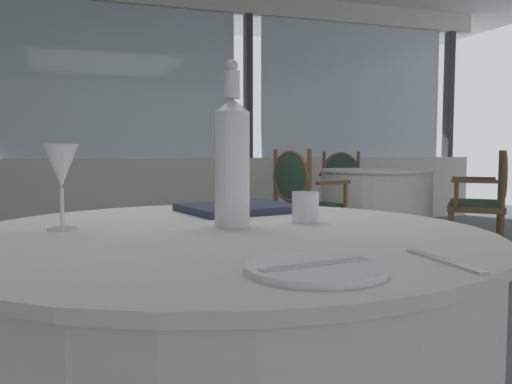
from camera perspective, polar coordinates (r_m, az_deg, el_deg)
name	(u,v)px	position (r m, az deg, el deg)	size (l,w,h in m)	color
ground_plane	(195,339)	(2.74, -6.55, -15.52)	(13.08, 13.08, 0.00)	#4C5156
window_wall_far	(125,133)	(6.32, -13.97, 6.17)	(9.58, 0.14, 2.85)	silver
side_plate	(315,269)	(0.76, 6.43, -8.21)	(0.20, 0.20, 0.01)	white
butter_knife	(316,265)	(0.76, 6.44, -7.82)	(0.17, 0.02, 0.00)	silver
dinner_fork	(444,261)	(0.87, 19.63, -6.99)	(0.18, 0.02, 0.00)	silver
water_bottle	(232,159)	(1.19, -2.61, 3.60)	(0.08, 0.08, 0.37)	white
wine_glass	(61,168)	(1.21, -20.29, 2.43)	(0.08, 0.08, 0.19)	white
water_tumbler	(305,207)	(1.28, 5.34, -1.61)	(0.06, 0.06, 0.07)	white
menu_book	(238,208)	(1.49, -1.93, -1.75)	(0.30, 0.25, 0.02)	#2D3856
background_table_1	(376,210)	(5.07, 12.78, -1.92)	(1.05, 1.05, 0.76)	silver
dining_chair_1_0	(302,197)	(4.35, 4.97, -0.55)	(0.59, 0.63, 0.95)	brown
dining_chair_1_1	(487,195)	(5.00, 23.62, -0.31)	(0.65, 0.66, 0.94)	brown
dining_chair_1_2	(344,186)	(5.95, 9.48, 0.61)	(0.59, 0.54, 0.93)	brown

